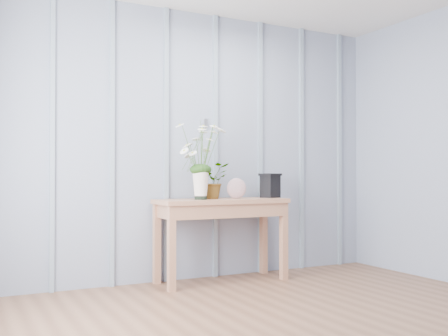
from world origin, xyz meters
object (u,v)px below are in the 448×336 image
sideboard (222,211)px  carved_box (270,185)px  felt_disc_vessel (237,188)px  daisy_vase (201,151)px

sideboard → carved_box: bearing=1.5°
sideboard → felt_disc_vessel: size_ratio=6.38×
sideboard → carved_box: carved_box is taller
daisy_vase → carved_box: bearing=5.6°
sideboard → carved_box: 0.58m
felt_disc_vessel → sideboard: bearing=-176.9°
sideboard → daisy_vase: size_ratio=1.76×
daisy_vase → felt_disc_vessel: bearing=6.7°
daisy_vase → felt_disc_vessel: 0.51m
sideboard → carved_box: size_ratio=5.18×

